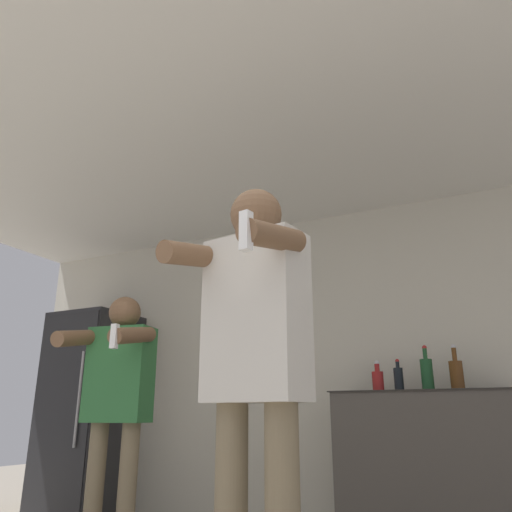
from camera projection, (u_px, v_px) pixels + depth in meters
The scene contains 10 objects.
wall_back at pixel (361, 359), 4.07m from camera, with size 7.00×0.06×2.55m.
ceiling_slab at pixel (283, 124), 3.12m from camera, with size 7.00×3.60×0.05m.
refrigerator at pixel (88, 409), 4.68m from camera, with size 0.70×0.70×1.78m.
counter at pixel (430, 468), 3.36m from camera, with size 1.21×0.59×1.00m.
bottle_tall_gin at pixel (378, 380), 3.67m from camera, with size 0.08×0.08×0.23m.
bottle_red_label at pixel (457, 374), 3.45m from camera, with size 0.09×0.09×0.31m.
bottle_green_wine at pixel (399, 378), 3.61m from camera, with size 0.07×0.07×0.23m.
bottle_amber_bourbon at pixel (427, 373), 3.54m from camera, with size 0.08×0.08×0.32m.
person_woman_foreground at pixel (255, 356), 1.94m from camera, with size 0.53×0.52×1.77m.
person_man_side at pixel (117, 390), 3.17m from camera, with size 0.54×0.58×1.60m.
Camera 1 is at (1.02, -0.98, 0.84)m, focal length 35.00 mm.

